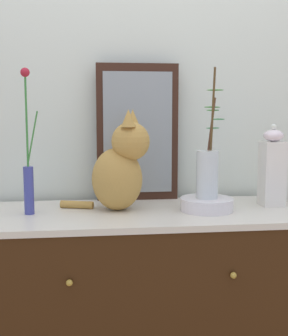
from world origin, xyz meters
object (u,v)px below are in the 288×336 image
at_px(bowl_porcelain, 207,204).
at_px(vase_slim_green, 28,171).
at_px(mirror_leaning, 138,133).
at_px(sideboard, 144,309).
at_px(jar_lidded_porcelain, 272,169).
at_px(cat_sitting, 121,167).
at_px(vase_glass_clear, 208,170).

bearing_deg(bowl_porcelain, vase_slim_green, 178.12).
height_order(mirror_leaning, bowl_porcelain, mirror_leaning).
bearing_deg(sideboard, jar_lidded_porcelain, 4.43).
bearing_deg(bowl_porcelain, jar_lidded_porcelain, 12.20).
bearing_deg(sideboard, cat_sitting, 162.95).
distance_m(sideboard, bowl_porcelain, 0.53).
bearing_deg(sideboard, bowl_porcelain, -4.95).
bearing_deg(vase_slim_green, bowl_porcelain, -1.88).
bearing_deg(vase_slim_green, mirror_leaning, 27.68).
xyz_separation_m(sideboard, jar_lidded_porcelain, (0.57, 0.04, 0.59)).
relative_size(mirror_leaning, cat_sitting, 1.49).
bearing_deg(cat_sitting, bowl_porcelain, -8.24).
relative_size(cat_sitting, jar_lidded_porcelain, 1.18).
xyz_separation_m(vase_slim_green, vase_glass_clear, (0.73, -0.02, -0.00)).
relative_size(sideboard, vase_slim_green, 2.34).
relative_size(cat_sitting, vase_glass_clear, 0.79).
bearing_deg(cat_sitting, jar_lidded_porcelain, 1.33).
xyz_separation_m(sideboard, bowl_porcelain, (0.26, -0.02, 0.46)).
height_order(bowl_porcelain, jar_lidded_porcelain, jar_lidded_porcelain).
bearing_deg(vase_glass_clear, vase_slim_green, 178.23).
relative_size(mirror_leaning, vase_glass_clear, 1.17).
distance_m(mirror_leaning, bowl_porcelain, 0.47).
bearing_deg(vase_glass_clear, mirror_leaning, 134.56).
relative_size(mirror_leaning, vase_slim_green, 1.08).
bearing_deg(bowl_porcelain, sideboard, 175.05).
distance_m(vase_slim_green, vase_glass_clear, 0.73).
xyz_separation_m(sideboard, mirror_leaning, (0.00, 0.25, 0.74)).
xyz_separation_m(mirror_leaning, cat_sitting, (-0.09, -0.22, -0.13)).
xyz_separation_m(cat_sitting, vase_slim_green, (-0.37, -0.03, -0.01)).
distance_m(bowl_porcelain, vase_glass_clear, 0.14).
bearing_deg(mirror_leaning, bowl_porcelain, -45.80).
xyz_separation_m(bowl_porcelain, vase_glass_clear, (0.00, 0.00, 0.14)).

